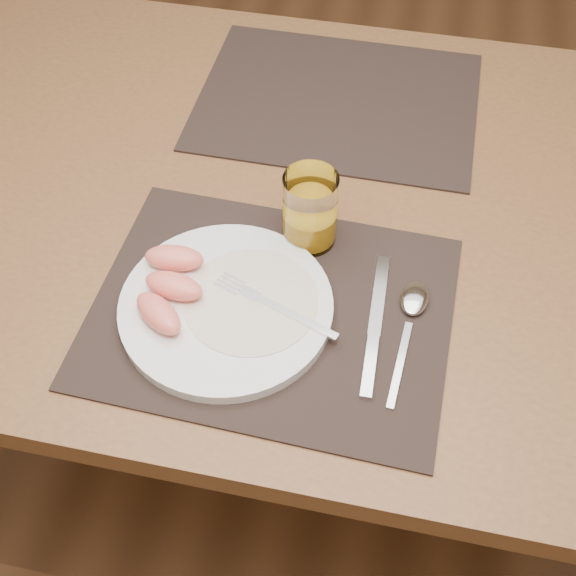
# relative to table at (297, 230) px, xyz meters

# --- Properties ---
(ground) EXTENTS (5.00, 5.00, 0.00)m
(ground) POSITION_rel_table_xyz_m (0.00, 0.00, -0.67)
(ground) COLOR brown
(ground) RESTS_ON ground
(table) EXTENTS (1.40, 0.90, 0.75)m
(table) POSITION_rel_table_xyz_m (0.00, 0.00, 0.00)
(table) COLOR brown
(table) RESTS_ON ground
(placemat_near) EXTENTS (0.46, 0.36, 0.00)m
(placemat_near) POSITION_rel_table_xyz_m (0.01, -0.22, 0.09)
(placemat_near) COLOR black
(placemat_near) RESTS_ON table
(placemat_far) EXTENTS (0.45, 0.35, 0.00)m
(placemat_far) POSITION_rel_table_xyz_m (0.02, 0.22, 0.09)
(placemat_far) COLOR black
(placemat_far) RESTS_ON table
(plate) EXTENTS (0.27, 0.27, 0.02)m
(plate) POSITION_rel_table_xyz_m (-0.04, -0.23, 0.10)
(plate) COLOR white
(plate) RESTS_ON placemat_near
(plate_dressing) EXTENTS (0.17, 0.17, 0.00)m
(plate_dressing) POSITION_rel_table_xyz_m (-0.01, -0.22, 0.10)
(plate_dressing) COLOR white
(plate_dressing) RESTS_ON plate
(fork) EXTENTS (0.17, 0.08, 0.00)m
(fork) POSITION_rel_table_xyz_m (0.00, -0.22, 0.11)
(fork) COLOR silver
(fork) RESTS_ON plate
(knife) EXTENTS (0.02, 0.22, 0.01)m
(knife) POSITION_rel_table_xyz_m (0.14, -0.23, 0.09)
(knife) COLOR silver
(knife) RESTS_ON placemat_near
(spoon) EXTENTS (0.04, 0.19, 0.01)m
(spoon) POSITION_rel_table_xyz_m (0.19, -0.18, 0.09)
(spoon) COLOR silver
(spoon) RESTS_ON placemat_near
(juice_glass) EXTENTS (0.07, 0.07, 0.11)m
(juice_glass) POSITION_rel_table_xyz_m (0.03, -0.09, 0.14)
(juice_glass) COLOR white
(juice_glass) RESTS_ON placemat_near
(grapefruit_wedges) EXTENTS (0.09, 0.15, 0.03)m
(grapefruit_wedges) POSITION_rel_table_xyz_m (-0.12, -0.23, 0.12)
(grapefruit_wedges) COLOR #FF7E68
(grapefruit_wedges) RESTS_ON plate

